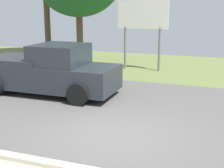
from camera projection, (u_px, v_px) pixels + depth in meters
ground_plane at (142, 105)px, 11.07m from camera, size 40.00×22.00×0.20m
pickup_truck at (49, 71)px, 12.10m from camera, size 5.20×2.28×1.88m
roadside_billboard at (143, 20)px, 16.13m from camera, size 2.60×0.12×3.50m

